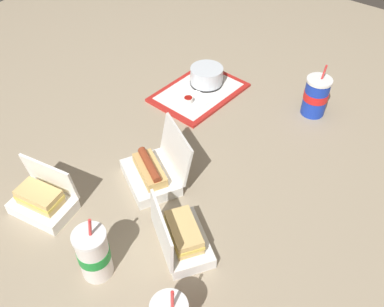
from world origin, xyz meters
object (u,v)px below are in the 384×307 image
at_px(clamshell_sandwich_corner, 181,237).
at_px(clamshell_sandwich_front, 43,200).
at_px(clamshell_hotdog_back, 153,172).
at_px(soda_cup_left, 316,96).
at_px(food_tray, 199,92).
at_px(soda_cup_center, 94,254).
at_px(cake_container, 207,76).
at_px(ketchup_cup, 188,100).
at_px(plastic_fork, 183,85).

bearing_deg(clamshell_sandwich_corner, clamshell_sandwich_front, 109.79).
bearing_deg(clamshell_hotdog_back, soda_cup_left, -21.16).
distance_m(food_tray, soda_cup_center, 0.88).
distance_m(food_tray, soda_cup_left, 0.47).
xyz_separation_m(cake_container, clamshell_sandwich_front, (-0.84, 0.00, -0.00)).
distance_m(ketchup_cup, soda_cup_left, 0.49).
height_order(food_tray, clamshell_sandwich_corner, clamshell_sandwich_corner).
distance_m(cake_container, clamshell_sandwich_front, 0.84).
relative_size(clamshell_sandwich_corner, soda_cup_center, 1.04).
height_order(clamshell_sandwich_front, clamshell_hotdog_back, clamshell_hotdog_back).
distance_m(cake_container, plastic_fork, 0.11).
bearing_deg(soda_cup_left, clamshell_hotdog_back, 158.84).
bearing_deg(soda_cup_center, cake_container, 17.71).
bearing_deg(cake_container, ketchup_cup, -171.71).
xyz_separation_m(ketchup_cup, clamshell_sandwich_front, (-0.69, 0.03, 0.02)).
relative_size(cake_container, clamshell_hotdog_back, 0.52).
distance_m(food_tray, plastic_fork, 0.08).
distance_m(plastic_fork, clamshell_sandwich_corner, 0.79).
relative_size(soda_cup_left, soda_cup_center, 0.95).
bearing_deg(ketchup_cup, clamshell_hotdog_back, -157.54).
xyz_separation_m(cake_container, soda_cup_left, (0.11, -0.44, 0.03)).
relative_size(food_tray, cake_container, 2.77).
distance_m(clamshell_sandwich_front, soda_cup_center, 0.30).
bearing_deg(food_tray, clamshell_sandwich_front, 179.08).
height_order(cake_container, plastic_fork, cake_container).
relative_size(food_tray, clamshell_sandwich_corner, 1.63).
relative_size(food_tray, clamshell_hotdog_back, 1.45).
bearing_deg(food_tray, clamshell_sandwich_corner, -146.93).
height_order(cake_container, soda_cup_center, soda_cup_center).
bearing_deg(plastic_fork, clamshell_hotdog_back, -125.35).
bearing_deg(clamshell_sandwich_corner, clamshell_hotdog_back, 57.97).
xyz_separation_m(clamshell_sandwich_corner, clamshell_sandwich_front, (-0.15, 0.42, -0.00)).
xyz_separation_m(plastic_fork, soda_cup_left, (0.18, -0.50, 0.06)).
bearing_deg(clamshell_sandwich_front, soda_cup_left, -24.88).
height_order(clamshell_sandwich_corner, clamshell_sandwich_front, clamshell_sandwich_corner).
bearing_deg(clamshell_hotdog_back, clamshell_sandwich_front, 147.70).
relative_size(food_tray, soda_cup_left, 1.78).
bearing_deg(ketchup_cup, food_tray, 8.39).
xyz_separation_m(cake_container, clamshell_hotdog_back, (-0.55, -0.18, -0.01)).
relative_size(food_tray, ketchup_cup, 9.64).
bearing_deg(soda_cup_center, plastic_fork, 23.31).
xyz_separation_m(food_tray, soda_cup_center, (-0.83, -0.28, 0.08)).
xyz_separation_m(clamshell_sandwich_corner, soda_cup_center, (-0.20, 0.13, 0.04)).
bearing_deg(soda_cup_center, clamshell_hotdog_back, 16.16).
bearing_deg(clamshell_sandwich_corner, food_tray, 33.07).
xyz_separation_m(clamshell_sandwich_corner, soda_cup_left, (0.80, -0.02, 0.04)).
height_order(food_tray, clamshell_sandwich_front, clamshell_sandwich_front).
bearing_deg(cake_container, clamshell_sandwich_corner, -148.87).
distance_m(clamshell_sandwich_corner, soda_cup_left, 0.80).
distance_m(cake_container, ketchup_cup, 0.16).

